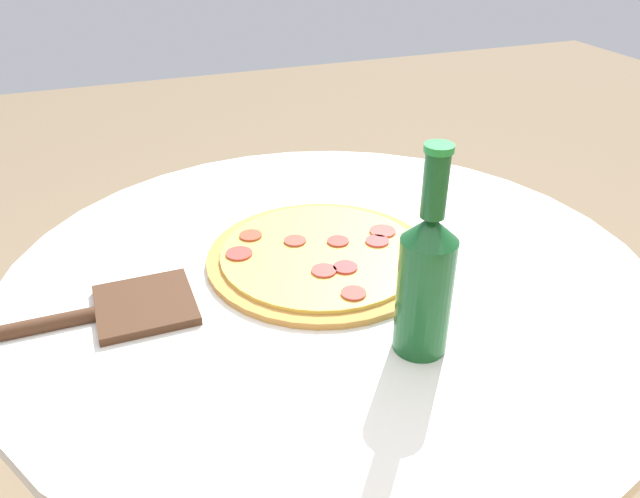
{
  "coord_description": "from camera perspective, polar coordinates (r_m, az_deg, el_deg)",
  "views": [
    {
      "loc": [
        0.29,
        0.73,
        1.26
      ],
      "look_at": [
        0.0,
        -0.03,
        0.78
      ],
      "focal_mm": 35.0,
      "sensor_mm": 36.0,
      "label": 1
    }
  ],
  "objects": [
    {
      "name": "table",
      "position": [
        1.03,
        0.8,
        -9.89
      ],
      "size": [
        0.96,
        0.96,
        0.76
      ],
      "color": "silver",
      "rests_on": "ground_plane"
    },
    {
      "name": "pizza",
      "position": [
        0.95,
        0.01,
        -0.64
      ],
      "size": [
        0.35,
        0.35,
        0.02
      ],
      "color": "#B77F3D",
      "rests_on": "table"
    },
    {
      "name": "pizza_paddle",
      "position": [
        0.88,
        -18.17,
        -5.49
      ],
      "size": [
        0.28,
        0.13,
        0.02
      ],
      "rotation": [
        0.0,
        0.0,
        0.01
      ],
      "color": "#422819",
      "rests_on": "table"
    },
    {
      "name": "beer_bottle",
      "position": [
        0.74,
        9.65,
        -2.63
      ],
      "size": [
        0.07,
        0.07,
        0.27
      ],
      "color": "#144C23",
      "rests_on": "table"
    }
  ]
}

